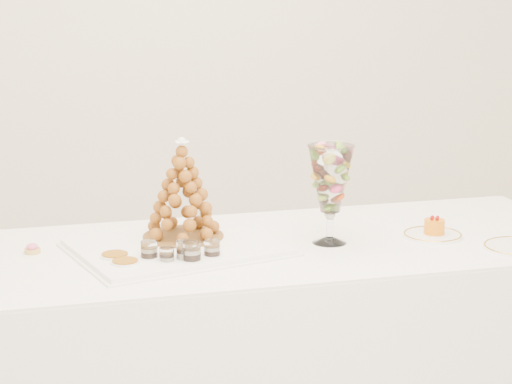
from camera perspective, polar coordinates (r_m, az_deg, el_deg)
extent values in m
cube|color=white|center=(5.07, -4.88, 9.27)|extent=(4.50, 0.04, 2.80)
cube|color=white|center=(3.53, 1.36, -9.39)|extent=(2.18, 0.96, 0.80)
cube|color=white|center=(3.39, 1.40, -3.05)|extent=(2.17, 0.95, 0.01)
cube|color=white|center=(3.32, -4.49, -3.17)|extent=(0.76, 0.65, 0.02)
cylinder|color=white|center=(3.41, 4.22, -2.75)|extent=(0.12, 0.12, 0.02)
cylinder|color=white|center=(3.39, 4.24, -1.93)|extent=(0.02, 0.02, 0.08)
sphere|color=white|center=(3.38, 4.25, -1.26)|extent=(0.04, 0.04, 0.04)
cylinder|color=white|center=(3.52, 10.06, -2.45)|extent=(0.21, 0.21, 0.01)
cylinder|color=tan|center=(3.36, -12.65, -3.30)|extent=(0.05, 0.05, 0.02)
ellipsoid|color=#D45787|center=(3.36, -12.67, -3.07)|extent=(0.04, 0.04, 0.02)
cylinder|color=white|center=(3.18, -6.12, -3.46)|extent=(0.06, 0.06, 0.07)
cylinder|color=white|center=(3.16, -4.05, -3.50)|extent=(0.07, 0.07, 0.08)
cylinder|color=white|center=(3.19, -2.53, -3.39)|extent=(0.06, 0.06, 0.07)
cylinder|color=white|center=(3.15, -5.12, -3.74)|extent=(0.05, 0.05, 0.06)
cylinder|color=white|center=(3.14, -3.70, -3.58)|extent=(0.06, 0.06, 0.08)
cylinder|color=white|center=(3.21, -8.06, -3.80)|extent=(0.09, 0.09, 0.03)
cylinder|color=white|center=(3.14, -7.48, -4.19)|extent=(0.09, 0.09, 0.03)
cylinder|color=brown|center=(3.40, -4.18, -2.53)|extent=(0.27, 0.27, 0.01)
cone|color=brown|center=(3.36, -4.23, 0.22)|extent=(0.25, 0.25, 0.33)
sphere|color=white|center=(3.32, -4.27, 2.84)|extent=(0.03, 0.03, 0.03)
cylinder|color=orange|center=(3.52, 10.16, -1.96)|extent=(0.07, 0.07, 0.05)
sphere|color=#8C0505|center=(3.52, 10.34, -1.44)|extent=(0.01, 0.01, 0.01)
sphere|color=#8C0505|center=(3.52, 10.05, -1.42)|extent=(0.01, 0.01, 0.01)
sphere|color=#8C0505|center=(3.51, 10.02, -1.49)|extent=(0.01, 0.01, 0.01)
sphere|color=#8C0505|center=(3.50, 10.31, -1.51)|extent=(0.01, 0.01, 0.01)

